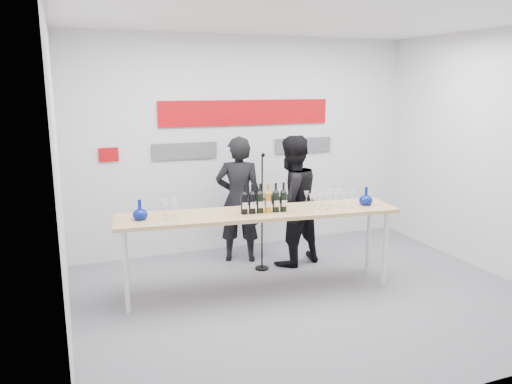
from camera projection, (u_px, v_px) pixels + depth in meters
ground at (308, 297)px, 5.61m from camera, size 5.00×5.00×0.00m
back_wall at (246, 144)px, 7.11m from camera, size 5.00×0.04×3.00m
signage at (243, 123)px, 7.00m from camera, size 3.38×0.02×0.79m
tasting_table at (259, 218)px, 5.59m from camera, size 3.21×1.00×0.95m
wine_bottles at (264, 198)px, 5.49m from camera, size 0.53×0.14×0.33m
decanter_left at (140, 210)px, 5.22m from camera, size 0.16×0.16×0.21m
decanter_right at (366, 196)px, 5.86m from camera, size 0.16×0.16×0.21m
glasses_left at (170, 209)px, 5.31m from camera, size 0.18×0.23×0.18m
glasses_right at (328, 199)px, 5.75m from camera, size 0.56×0.28×0.18m
presenter_left at (239, 199)px, 6.62m from camera, size 0.72×0.60×1.69m
presenter_right at (291, 201)px, 6.48m from camera, size 0.97×0.84×1.70m
mic_stand at (262, 235)px, 6.35m from camera, size 0.18×0.18×1.52m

